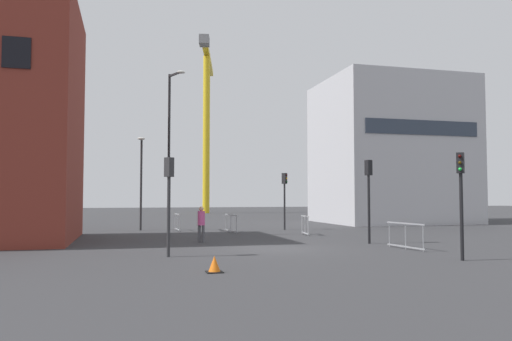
{
  "coord_description": "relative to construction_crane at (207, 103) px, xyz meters",
  "views": [
    {
      "loc": [
        -6.09,
        -19.97,
        2.16
      ],
      "look_at": [
        0.0,
        3.55,
        3.42
      ],
      "focal_mm": 35.26,
      "sensor_mm": 36.0,
      "label": 1
    }
  ],
  "objects": [
    {
      "name": "streetlamp_short",
      "position": [
        -9.24,
        -32.56,
        -10.9
      ],
      "size": [
        0.44,
        2.16,
        5.78
      ],
      "color": "#2D2D30",
      "rests_on": "ground"
    },
    {
      "name": "traffic_light_crosswalk",
      "position": [
        0.85,
        -50.49,
        -12.0
      ],
      "size": [
        0.37,
        0.37,
        3.65
      ],
      "color": "black",
      "rests_on": "ground"
    },
    {
      "name": "safety_barrier_right_run",
      "position": [
        -0.4,
        -38.54,
        -13.9
      ],
      "size": [
        0.32,
        1.82,
        1.08
      ],
      "color": "#B2B5BA",
      "rests_on": "ground"
    },
    {
      "name": "construction_crane",
      "position": [
        0.0,
        0.0,
        0.0
      ],
      "size": [
        4.59,
        17.25,
        21.6
      ],
      "color": "yellow",
      "rests_on": "ground"
    },
    {
      "name": "safety_barrier_mid_span",
      "position": [
        -7.02,
        -33.41,
        -13.9
      ],
      "size": [
        0.16,
        1.89,
        1.08
      ],
      "color": "#9EA0A5",
      "rests_on": "ground"
    },
    {
      "name": "traffic_cone_on_verge",
      "position": [
        -7.7,
        -51.02,
        -14.25
      ],
      "size": [
        0.47,
        0.47,
        0.47
      ],
      "color": "black",
      "rests_on": "ground"
    },
    {
      "name": "pedestrian_walking",
      "position": [
        -6.7,
        -41.53,
        -13.49
      ],
      "size": [
        0.34,
        0.34,
        1.69
      ],
      "color": "#4C4C51",
      "rests_on": "ground"
    },
    {
      "name": "ground",
      "position": [
        -4.07,
        -45.26,
        -14.46
      ],
      "size": [
        160.0,
        160.0,
        0.0
      ],
      "primitive_type": "plane",
      "color": "#333335"
    },
    {
      "name": "safety_barrier_left_run",
      "position": [
        -4.04,
        -35.58,
        -13.9
      ],
      "size": [
        0.25,
        2.55,
        1.08
      ],
      "color": "gray",
      "rests_on": "ground"
    },
    {
      "name": "traffic_light_median",
      "position": [
        -8.67,
        -46.98,
        -12.05
      ],
      "size": [
        0.36,
        0.38,
        3.56
      ],
      "color": "#2D2D30",
      "rests_on": "ground"
    },
    {
      "name": "traffic_light_island",
      "position": [
        0.65,
        -44.16,
        -11.88
      ],
      "size": [
        0.29,
        0.39,
        3.83
      ],
      "color": "black",
      "rests_on": "ground"
    },
    {
      "name": "office_block",
      "position": [
        11.19,
        -27.57,
        -8.59
      ],
      "size": [
        11.14,
        9.64,
        11.74
      ],
      "color": "#B7B7BC",
      "rests_on": "ground"
    },
    {
      "name": "traffic_light_verge",
      "position": [
        -0.16,
        -34.04,
        -11.97
      ],
      "size": [
        0.36,
        0.38,
        3.68
      ],
      "color": "#232326",
      "rests_on": "ground"
    },
    {
      "name": "safety_barrier_front",
      "position": [
        0.98,
        -46.72,
        -13.9
      ],
      "size": [
        0.34,
        2.4,
        1.08
      ],
      "color": "gray",
      "rests_on": "ground"
    },
    {
      "name": "streetlamp_tall",
      "position": [
        -7.86,
        -37.65,
        -9.39
      ],
      "size": [
        0.81,
        1.33,
        8.9
      ],
      "color": "#232326",
      "rests_on": "ground"
    }
  ]
}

